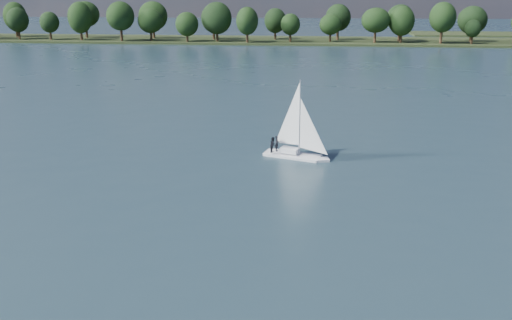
# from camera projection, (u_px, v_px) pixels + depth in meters

# --- Properties ---
(ground) EXTENTS (700.00, 700.00, 0.00)m
(ground) POSITION_uv_depth(u_px,v_px,m) (257.00, 86.00, 109.81)
(ground) COLOR #233342
(ground) RESTS_ON ground
(far_shore) EXTENTS (660.00, 40.00, 1.50)m
(far_shore) POSITION_uv_depth(u_px,v_px,m) (292.00, 41.00, 216.62)
(far_shore) COLOR black
(far_shore) RESTS_ON ground
(sailboat) EXTENTS (6.90, 3.97, 8.77)m
(sailboat) POSITION_uv_depth(u_px,v_px,m) (293.00, 135.00, 60.33)
(sailboat) COLOR white
(sailboat) RESTS_ON ground
(treeline) EXTENTS (562.42, 73.49, 17.97)m
(treeline) POSITION_uv_depth(u_px,v_px,m) (288.00, 20.00, 210.35)
(treeline) COLOR black
(treeline) RESTS_ON ground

